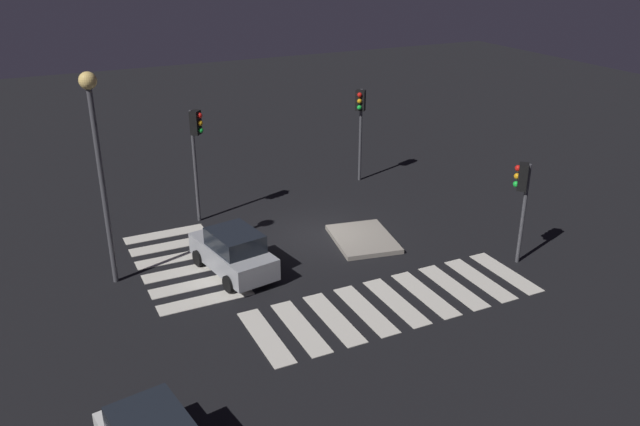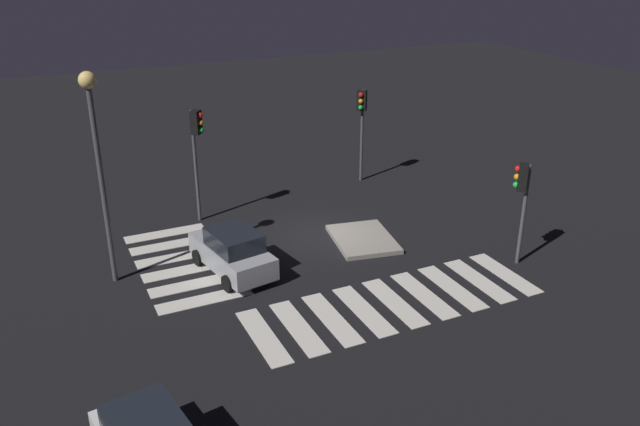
% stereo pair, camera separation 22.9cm
% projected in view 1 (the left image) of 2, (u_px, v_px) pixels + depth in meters
% --- Properties ---
extents(ground_plane, '(80.00, 80.00, 0.00)m').
position_uv_depth(ground_plane, '(320.00, 236.00, 25.92)').
color(ground_plane, black).
extents(traffic_island, '(3.35, 2.75, 0.18)m').
position_uv_depth(traffic_island, '(363.00, 239.00, 25.44)').
color(traffic_island, gray).
rests_on(traffic_island, ground).
extents(car_silver, '(4.00, 2.28, 1.67)m').
position_uv_depth(car_silver, '(233.00, 252.00, 22.76)').
color(car_silver, '#9EA0A5').
rests_on(car_silver, ground).
extents(traffic_light_south, '(0.54, 0.53, 4.76)m').
position_uv_depth(traffic_light_south, '(196.00, 139.00, 25.88)').
color(traffic_light_south, '#47474C').
rests_on(traffic_light_south, ground).
extents(traffic_light_west, '(0.53, 0.54, 4.52)m').
position_uv_depth(traffic_light_west, '(360.00, 113.00, 30.45)').
color(traffic_light_west, '#47474C').
rests_on(traffic_light_west, ground).
extents(traffic_light_north, '(0.54, 0.53, 3.81)m').
position_uv_depth(traffic_light_north, '(522.00, 189.00, 22.75)').
color(traffic_light_north, '#47474C').
rests_on(traffic_light_north, ground).
extents(street_lamp, '(0.56, 0.56, 7.29)m').
position_uv_depth(street_lamp, '(97.00, 143.00, 20.52)').
color(street_lamp, '#47474C').
rests_on(street_lamp, ground).
extents(crosswalk_near, '(6.45, 3.20, 0.02)m').
position_uv_depth(crosswalk_near, '(183.00, 264.00, 23.67)').
color(crosswalk_near, silver).
rests_on(crosswalk_near, ground).
extents(crosswalk_side, '(3.20, 9.90, 0.02)m').
position_uv_depth(crosswalk_side, '(396.00, 302.00, 21.18)').
color(crosswalk_side, silver).
rests_on(crosswalk_side, ground).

